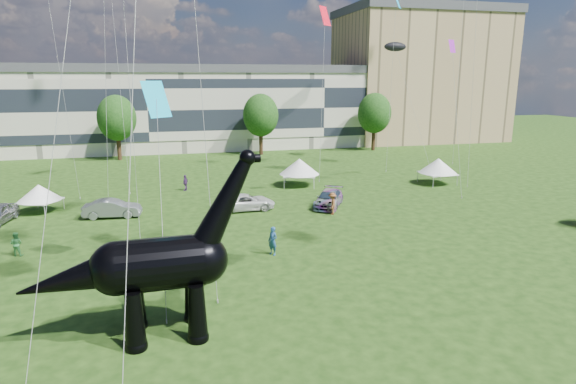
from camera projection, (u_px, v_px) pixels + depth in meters
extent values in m
plane|color=#16330C|center=(320.00, 354.00, 19.77)|extent=(220.00, 220.00, 0.00)
cube|color=beige|center=(149.00, 112.00, 74.93)|extent=(78.00, 11.00, 12.00)
cube|color=tan|center=(419.00, 79.00, 88.13)|extent=(28.00, 18.00, 22.00)
cylinder|color=#382314|center=(119.00, 149.00, 66.49)|extent=(0.56, 0.56, 3.20)
ellipsoid|color=#14380F|center=(116.00, 114.00, 65.41)|extent=(5.20, 5.20, 6.24)
cylinder|color=#382314|center=(261.00, 144.00, 71.30)|extent=(0.56, 0.56, 3.20)
ellipsoid|color=#14380F|center=(261.00, 112.00, 70.21)|extent=(5.20, 5.20, 6.24)
cylinder|color=#382314|center=(373.00, 140.00, 75.62)|extent=(0.56, 0.56, 3.20)
ellipsoid|color=#14380F|center=(375.00, 110.00, 74.53)|extent=(5.20, 5.20, 6.24)
cone|color=black|center=(135.00, 321.00, 19.87)|extent=(0.91, 0.91, 2.56)
sphere|color=black|center=(137.00, 346.00, 20.13)|extent=(0.94, 0.94, 0.94)
cone|color=black|center=(136.00, 302.00, 21.62)|extent=(0.91, 0.91, 2.56)
sphere|color=black|center=(137.00, 324.00, 21.88)|extent=(0.94, 0.94, 0.94)
cone|color=black|center=(197.00, 313.00, 20.56)|extent=(0.91, 0.91, 2.56)
sphere|color=black|center=(198.00, 337.00, 20.82)|extent=(0.94, 0.94, 0.94)
cone|color=black|center=(193.00, 295.00, 22.31)|extent=(0.91, 0.91, 2.56)
sphere|color=black|center=(194.00, 317.00, 22.57)|extent=(0.94, 0.94, 0.94)
cylinder|color=black|center=(161.00, 264.00, 20.60)|extent=(3.65, 2.41, 2.30)
sphere|color=black|center=(117.00, 268.00, 20.11)|extent=(2.30, 2.30, 2.30)
sphere|color=black|center=(203.00, 260.00, 21.08)|extent=(2.22, 2.22, 2.22)
cone|color=black|center=(225.00, 203.00, 20.79)|extent=(3.25, 1.38, 4.51)
sphere|color=black|center=(247.00, 158.00, 20.62)|extent=(0.72, 0.72, 0.72)
cylinder|color=black|center=(253.00, 158.00, 20.70)|extent=(0.61, 0.39, 0.37)
cone|color=black|center=(72.00, 279.00, 19.70)|extent=(4.56, 1.93, 2.50)
imported|color=gray|center=(112.00, 208.00, 39.12)|extent=(4.65, 1.97, 1.49)
imported|color=silver|center=(246.00, 202.00, 41.32)|extent=(5.07, 2.50, 1.39)
imported|color=#595960|center=(329.00, 199.00, 42.44)|extent=(4.21, 5.27, 1.43)
cube|color=white|center=(299.00, 175.00, 50.54)|extent=(4.08, 4.08, 0.13)
cone|color=white|center=(299.00, 166.00, 50.34)|extent=(5.17, 5.17, 1.64)
cylinder|color=#999999|center=(284.00, 183.00, 49.25)|extent=(0.07, 0.07, 1.20)
cylinder|color=#999999|center=(314.00, 183.00, 49.13)|extent=(0.07, 0.07, 1.20)
cylinder|color=#999999|center=(285.00, 177.00, 52.23)|extent=(0.07, 0.07, 1.20)
cylinder|color=#999999|center=(314.00, 177.00, 52.11)|extent=(0.07, 0.07, 1.20)
cube|color=white|center=(438.00, 173.00, 51.49)|extent=(3.29, 3.29, 0.13)
cone|color=white|center=(438.00, 166.00, 51.29)|extent=(4.17, 4.17, 1.57)
cylinder|color=#999999|center=(433.00, 182.00, 49.84)|extent=(0.06, 0.06, 1.15)
cylinder|color=#999999|center=(457.00, 180.00, 50.67)|extent=(0.06, 0.06, 1.15)
cylinder|color=#999999|center=(418.00, 177.00, 52.56)|extent=(0.06, 0.06, 1.15)
cylinder|color=#999999|center=(441.00, 175.00, 53.40)|extent=(0.06, 0.06, 1.15)
cube|color=white|center=(40.00, 201.00, 40.56)|extent=(3.60, 3.60, 0.11)
cone|color=white|center=(39.00, 192.00, 40.39)|extent=(4.56, 4.56, 1.36)
cylinder|color=#999999|center=(17.00, 210.00, 39.66)|extent=(0.05, 0.05, 1.00)
cylinder|color=#999999|center=(45.00, 211.00, 39.24)|extent=(0.05, 0.05, 1.00)
cylinder|color=#999999|center=(37.00, 202.00, 42.10)|extent=(0.05, 0.05, 1.00)
cylinder|color=#999999|center=(64.00, 203.00, 41.68)|extent=(0.05, 0.05, 1.00)
imported|color=#502C63|center=(185.00, 183.00, 48.51)|extent=(0.80, 1.02, 1.61)
imported|color=#307A6C|center=(444.00, 170.00, 55.27)|extent=(0.42, 0.60, 1.59)
imported|color=brown|center=(332.00, 204.00, 39.89)|extent=(1.04, 1.36, 1.86)
imported|color=#234E81|center=(273.00, 241.00, 30.74)|extent=(0.76, 0.81, 1.86)
imported|color=maroon|center=(192.00, 255.00, 28.62)|extent=(0.57, 0.81, 1.58)
imported|color=#2D7136|center=(16.00, 244.00, 30.62)|extent=(0.87, 0.74, 1.57)
plane|color=red|center=(325.00, 16.00, 55.86)|extent=(2.21, 2.10, 2.22)
ellipsoid|color=black|center=(395.00, 47.00, 64.76)|extent=(2.72, 3.45, 1.23)
plane|color=purple|center=(452.00, 46.00, 47.53)|extent=(1.33, 0.86, 1.27)
plane|color=#0EA9D2|center=(156.00, 99.00, 26.74)|extent=(2.08, 1.96, 2.00)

